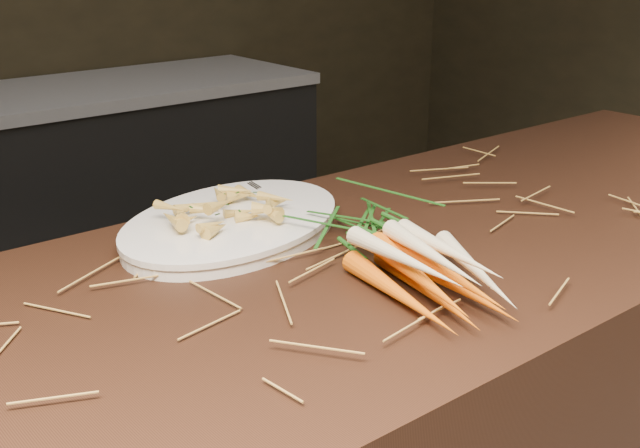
# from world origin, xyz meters

# --- Properties ---
(back_counter) EXTENTS (1.82, 0.62, 0.84)m
(back_counter) POSITION_xyz_m (0.30, 2.18, 0.42)
(back_counter) COLOR black
(back_counter) RESTS_ON ground
(straw_bedding) EXTENTS (1.40, 0.60, 0.02)m
(straw_bedding) POSITION_xyz_m (0.00, 0.30, 0.91)
(straw_bedding) COLOR #A3783F
(straw_bedding) RESTS_ON main_counter
(root_veg_bunch) EXTENTS (0.24, 0.47, 0.08)m
(root_veg_bunch) POSITION_xyz_m (0.01, 0.25, 0.94)
(root_veg_bunch) COLOR #C65E0F
(root_veg_bunch) RESTS_ON main_counter
(serving_platter) EXTENTS (0.49, 0.41, 0.02)m
(serving_platter) POSITION_xyz_m (-0.09, 0.50, 0.91)
(serving_platter) COLOR white
(serving_platter) RESTS_ON main_counter
(roasted_veg_heap) EXTENTS (0.24, 0.21, 0.05)m
(roasted_veg_heap) POSITION_xyz_m (-0.09, 0.50, 0.95)
(roasted_veg_heap) COLOR #B58D35
(roasted_veg_heap) RESTS_ON serving_platter
(serving_fork) EXTENTS (0.04, 0.16, 0.00)m
(serving_fork) POSITION_xyz_m (0.06, 0.54, 0.92)
(serving_fork) COLOR silver
(serving_fork) RESTS_ON serving_platter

